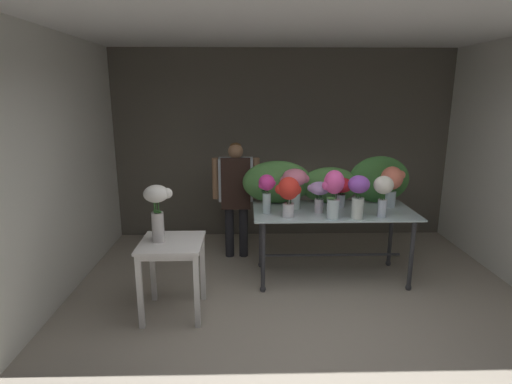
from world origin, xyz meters
TOP-DOWN VIEW (x-y plane):
  - ground_plane at (0.00, 1.69)m, footprint 7.42×7.42m
  - wall_back at (0.00, 3.37)m, footprint 5.24×0.12m
  - wall_left at (-2.62, 1.69)m, footprint 0.12×3.49m
  - ceiling_slab at (0.00, 1.69)m, footprint 5.36×3.49m
  - display_table_glass at (0.47, 1.69)m, footprint 1.89×0.89m
  - side_table_white at (-1.31, 0.91)m, footprint 0.62×0.63m
  - florist at (-0.70, 2.41)m, footprint 0.63×0.24m
  - foliage_backdrop at (0.38, 2.02)m, footprint 2.09×0.31m
  - vase_fuchsia_carnations at (0.38, 1.34)m, footprint 0.25×0.22m
  - vase_coral_lilies at (1.19, 1.80)m, footprint 0.31×0.26m
  - vase_crimson_snapdragons at (0.57, 1.82)m, footprint 0.28×0.28m
  - vase_ivory_stock at (0.95, 1.40)m, footprint 0.22×0.22m
  - vase_magenta_tulips at (-0.33, 1.58)m, footprint 0.20×0.19m
  - vase_scarlet_freesia at (-0.09, 1.42)m, footprint 0.29×0.24m
  - vase_violet_hydrangea at (0.66, 1.34)m, footprint 0.23×0.23m
  - vase_rosy_anemones at (0.01, 1.76)m, footprint 0.35×0.30m
  - vase_lilac_ranunculus at (0.27, 1.58)m, footprint 0.26×0.24m
  - vase_white_roses_tall at (-1.43, 0.91)m, footprint 0.28×0.24m

SIDE VIEW (x-z plane):
  - ground_plane at x=0.00m, z-range 0.00..0.00m
  - side_table_white at x=-1.31m, z-range 0.28..1.06m
  - display_table_glass at x=0.47m, z-range 0.30..1.17m
  - florist at x=-0.70m, z-range 0.19..1.77m
  - vase_crimson_snapdragons at x=0.57m, z-range 0.93..1.29m
  - vase_lilac_ranunculus at x=0.27m, z-range 0.93..1.30m
  - foliage_backdrop at x=0.38m, z-range 0.84..1.43m
  - vase_white_roses_tall at x=-1.43m, z-range 0.87..1.44m
  - vase_magenta_tulips at x=-0.33m, z-range 0.93..1.38m
  - vase_scarlet_freesia at x=-0.09m, z-range 0.92..1.38m
  - vase_violet_hydrangea at x=0.66m, z-range 0.92..1.40m
  - vase_ivory_stock at x=0.95m, z-range 0.94..1.41m
  - vase_coral_lilies at x=1.19m, z-range 0.93..1.43m
  - vase_rosy_anemones at x=0.01m, z-range 0.94..1.43m
  - vase_fuchsia_carnations at x=0.38m, z-range 0.92..1.46m
  - wall_back at x=0.00m, z-range 0.00..2.86m
  - wall_left at x=-2.62m, z-range 0.00..2.86m
  - ceiling_slab at x=0.00m, z-range 2.86..2.98m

